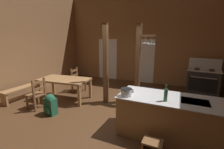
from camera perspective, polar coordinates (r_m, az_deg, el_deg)
name	(u,v)px	position (r m, az deg, el deg)	size (l,w,h in m)	color
ground_plane	(102,117)	(4.59, -3.48, -15.06)	(7.89, 8.38, 0.10)	#4C301C
wall_back	(139,38)	(7.67, 9.78, 12.93)	(7.89, 0.14, 4.21)	#93663F
wall_left	(6,38)	(6.54, -33.93, 10.89)	(0.14, 8.38, 4.21)	#93663F
glazed_door_back_left	(108,59)	(8.21, -1.56, 5.57)	(1.00, 0.01, 2.05)	white
glazed_panel_back_right	(145,61)	(7.60, 11.93, 4.67)	(0.84, 0.01, 2.05)	white
kitchen_island	(168,117)	(3.75, 19.74, -14.26)	(2.18, 1.00, 0.89)	#9E7044
stove_range	(203,81)	(7.04, 30.05, -2.04)	(1.22, 0.92, 1.32)	#2B2B2B
support_post_with_pot_rack	(139,61)	(5.19, 9.77, 4.68)	(0.61, 0.26, 2.56)	brown
support_post_center	(106,65)	(5.05, -2.29, 3.62)	(0.14, 0.14, 2.56)	brown
step_stool	(152,147)	(3.25, 14.46, -24.09)	(0.37, 0.29, 0.30)	brown
dining_table	(64,81)	(5.69, -16.91, -2.34)	(1.77, 1.05, 0.74)	#9E7044
ladderback_chair_near_window	(37,94)	(5.31, -25.58, -6.45)	(0.48, 0.48, 0.95)	brown
ladderback_chair_by_post	(78,80)	(6.45, -12.38, -2.09)	(0.46, 0.46, 0.95)	brown
bench_along_left_wall	(22,91)	(6.37, -29.80, -5.16)	(0.41, 1.38, 0.44)	#9E7044
backpack	(50,104)	(4.80, -21.45, -9.88)	(0.34, 0.33, 0.60)	#1E5138
stockpot_on_counter	(126,92)	(3.43, 5.16, -6.42)	(0.31, 0.24, 0.17)	silver
mixing_bowl_on_counter	(130,91)	(3.70, 6.64, -5.94)	(0.16, 0.16, 0.06)	slate
bottle_tall_on_counter	(166,95)	(3.32, 18.90, -6.92)	(0.07, 0.07, 0.34)	#2D5638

